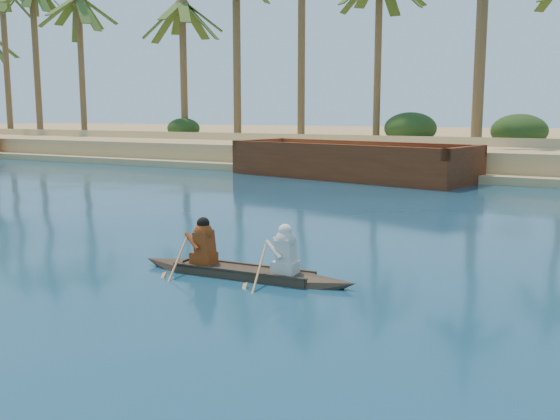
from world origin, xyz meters
The scene contains 5 objects.
sandy_embankment centered at (0.00, 46.89, 0.53)m, with size 150.00×51.00×1.50m.
palm_grove centered at (0.00, 35.00, 8.00)m, with size 110.00×14.00×16.00m, color #2A4B1A, non-canonical shape.
shrub_cluster centered at (0.00, 31.50, 1.20)m, with size 100.00×6.00×2.40m, color #1B3814, non-canonical shape.
canoe centered at (8.00, 4.28, 0.23)m, with size 4.45×0.86×1.22m.
barge_mid centered at (2.72, 22.00, 0.68)m, with size 12.16×6.05×1.94m.
Camera 1 is at (14.05, -5.23, 3.01)m, focal length 40.00 mm.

